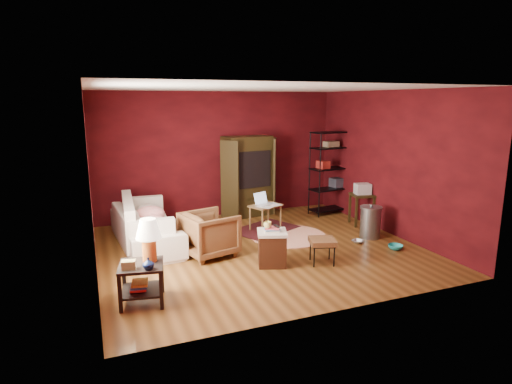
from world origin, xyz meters
The scene contains 18 objects.
room centered at (-0.04, -0.01, 1.40)m, with size 5.54×5.04×2.84m.
sofa centered at (-1.87, 0.98, 0.45)m, with size 2.31×0.68×0.90m, color beige.
armchair centered at (-0.92, 0.02, 0.42)m, with size 0.81×0.76×0.83m, color black.
pet_bowl_steel centered at (1.82, -0.37, 0.11)m, with size 0.21×0.05×0.21m, color silver.
pet_bowl_turquoise centered at (2.24, -0.92, 0.13)m, with size 0.26×0.08×0.26m, color teal.
vase centered at (-2.15, -1.55, 0.60)m, with size 0.14×0.15×0.14m, color #0C183E.
mug centered at (-0.19, -0.77, 0.69)m, with size 0.13×0.10×0.13m, color #D3C767.
side_table centered at (-2.15, -1.31, 0.66)m, with size 0.65×0.65×1.10m.
sofa_cushions centered at (-1.89, 0.94, 0.40)m, with size 0.88×1.97×0.81m.
hamper centered at (-0.11, -0.77, 0.29)m, with size 0.59×0.59×0.65m.
footstool centered at (0.68, -1.01, 0.36)m, with size 0.51×0.51×0.41m.
rug_round centered at (0.79, 0.48, 0.01)m, with size 1.57×1.57×0.01m.
rug_oriental centered at (0.52, 1.03, 0.02)m, with size 1.55×1.34×0.01m.
laptop_desk centered at (0.52, 1.01, 0.47)m, with size 0.74×0.65×0.76m.
tv_armoire centered at (0.60, 2.23, 0.95)m, with size 1.42×0.89×1.82m.
wire_shelving centered at (2.45, 1.70, 1.05)m, with size 0.98×0.54×1.91m.
small_stand centered at (2.59, 0.63, 0.67)m, with size 0.54×0.54×0.89m.
trash_can centered at (2.22, -0.19, 0.31)m, with size 0.44×0.44×0.66m.
Camera 1 is at (-2.75, -6.73, 2.60)m, focal length 30.00 mm.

